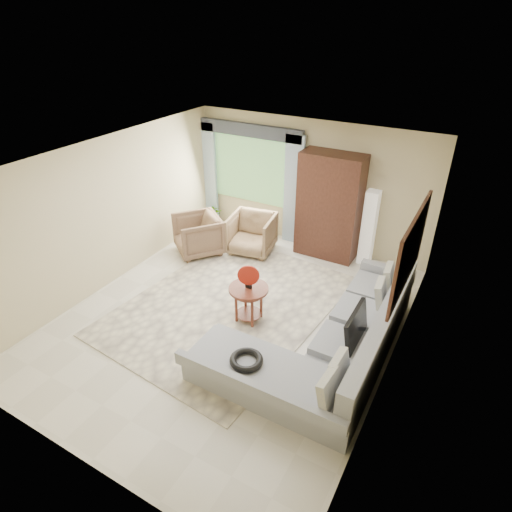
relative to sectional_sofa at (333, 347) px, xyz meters
The scene contains 17 objects.
ground 1.81m from the sectional_sofa, behind, with size 6.00×6.00×0.00m, color silver.
area_rug 2.06m from the sectional_sofa, 167.75° to the left, with size 3.00×4.00×0.02m, color beige.
sectional_sofa is the anchor object (origin of this frame).
tv_screen 0.51m from the sectional_sofa, ahead, with size 0.06×0.74×0.48m, color black.
garden_hose 1.34m from the sectional_sofa, 126.68° to the right, with size 0.43×0.43×0.09m, color black.
coffee_table 1.53m from the sectional_sofa, behind, with size 0.63×0.63×0.63m.
red_disc 1.63m from the sectional_sofa, behind, with size 0.34×0.34×0.03m, color #9F1D0F.
armchair_left 3.91m from the sectional_sofa, 154.74° to the left, with size 0.86×0.88×0.80m, color brown.
armchair_right 3.44m from the sectional_sofa, 139.24° to the left, with size 0.86×0.89×0.81m, color #937650.
potted_plant 4.85m from the sectional_sofa, 144.87° to the left, with size 0.51×0.44×0.57m, color #999999.
armoire 3.24m from the sectional_sofa, 113.06° to the left, with size 1.20×0.55×2.10m, color black.
floor_lamp 3.03m from the sectional_sofa, 98.33° to the left, with size 0.24×0.24×1.50m, color silver.
window 4.58m from the sectional_sofa, 134.87° to the left, with size 1.80×0.04×1.40m, color #669E59.
curtain_left 5.25m from the sectional_sofa, 143.84° to the left, with size 0.40×0.08×2.30m, color #9EB7CC.
curtain_right 3.80m from the sectional_sofa, 124.27° to the left, with size 0.40×0.08×2.30m, color #9EB7CC.
valance 4.81m from the sectional_sofa, 135.52° to the left, with size 2.40×0.12×0.26m, color #1E232D.
wall_mirror 1.70m from the sectional_sofa, 37.80° to the left, with size 0.05×1.70×1.05m.
Camera 1 is at (3.07, -4.65, 4.38)m, focal length 30.00 mm.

